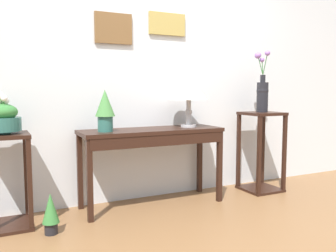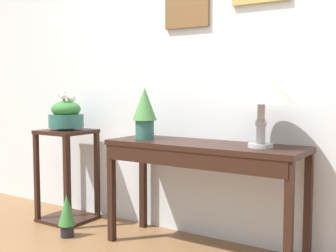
% 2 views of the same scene
% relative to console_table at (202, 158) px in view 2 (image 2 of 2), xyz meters
% --- Properties ---
extents(back_wall_with_art, '(9.00, 0.13, 2.80)m').
position_rel_console_table_xyz_m(back_wall_with_art, '(0.14, 0.33, 0.76)').
color(back_wall_with_art, silver).
rests_on(back_wall_with_art, ground).
extents(console_table, '(1.34, 0.44, 0.73)m').
position_rel_console_table_xyz_m(console_table, '(0.00, 0.00, 0.00)').
color(console_table, black).
rests_on(console_table, ground).
extents(table_lamp, '(0.39, 0.39, 0.47)m').
position_rel_console_table_xyz_m(table_lamp, '(0.39, 0.03, 0.45)').
color(table_lamp, '#B7B7BC').
rests_on(table_lamp, console_table).
extents(potted_plant_on_console, '(0.17, 0.17, 0.36)m').
position_rel_console_table_xyz_m(potted_plant_on_console, '(-0.45, -0.01, 0.30)').
color(potted_plant_on_console, '#2D665B').
rests_on(potted_plant_on_console, console_table).
extents(pedestal_stand_left, '(0.39, 0.39, 0.76)m').
position_rel_console_table_xyz_m(pedestal_stand_left, '(-1.27, 0.02, -0.26)').
color(pedestal_stand_left, black).
rests_on(pedestal_stand_left, ground).
extents(planter_bowl_wide_left, '(0.28, 0.28, 0.33)m').
position_rel_console_table_xyz_m(planter_bowl_wide_left, '(-1.27, 0.01, 0.24)').
color(planter_bowl_wide_left, '#2D665B').
rests_on(planter_bowl_wide_left, pedestal_stand_left).
extents(potted_plant_floor, '(0.13, 0.13, 0.32)m').
position_rel_console_table_xyz_m(potted_plant_floor, '(-0.97, -0.28, -0.46)').
color(potted_plant_floor, black).
rests_on(potted_plant_floor, ground).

